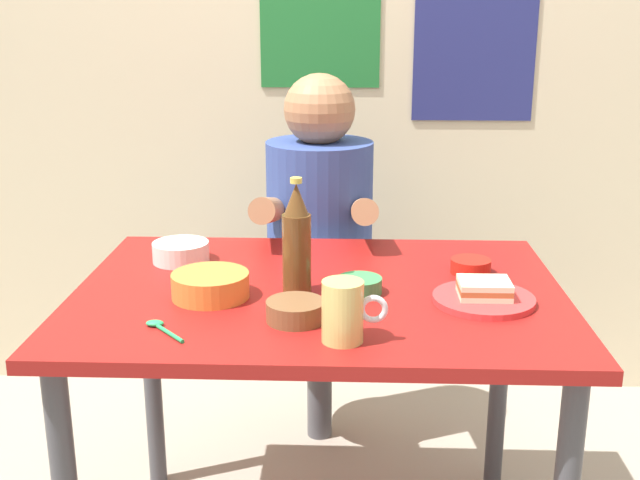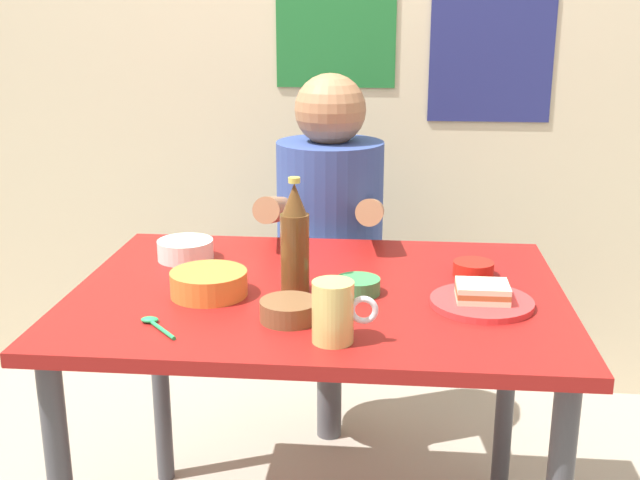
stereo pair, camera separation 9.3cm
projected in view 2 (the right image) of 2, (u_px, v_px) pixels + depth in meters
name	position (u px, v px, depth m)	size (l,w,h in m)	color
wall_back	(348.00, 23.00, 2.62)	(4.40, 0.09, 2.60)	beige
dining_table	(318.00, 327.00, 1.80)	(1.10, 0.80, 0.74)	maroon
stool	(329.00, 336.00, 2.49)	(0.34, 0.34, 0.45)	#4C4C51
person_seated	(330.00, 210.00, 2.36)	(0.33, 0.56, 0.72)	#33478C
plate_orange	(482.00, 302.00, 1.67)	(0.22, 0.22, 0.01)	red
sandwich	(482.00, 291.00, 1.67)	(0.11, 0.09, 0.04)	beige
beer_mug	(334.00, 312.00, 1.48)	(0.13, 0.08, 0.12)	#D1BC66
beer_bottle	(295.00, 242.00, 1.72)	(0.06, 0.06, 0.26)	#593819
condiment_bowl_brown	(289.00, 309.00, 1.59)	(0.12, 0.12, 0.04)	brown
soup_bowl_orange	(209.00, 282.00, 1.73)	(0.17, 0.17, 0.05)	orange
rice_bowl_white	(185.00, 249.00, 1.98)	(0.14, 0.14, 0.05)	silver
sambal_bowl_red	(473.00, 268.00, 1.86)	(0.10, 0.10, 0.03)	#B21E14
dip_bowl_green	(358.00, 285.00, 1.74)	(0.10, 0.10, 0.03)	#388C4C
spoon	(154.00, 324.00, 1.57)	(0.09, 0.10, 0.01)	#26A559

